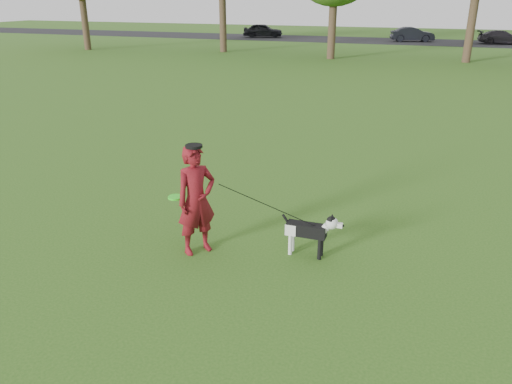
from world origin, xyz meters
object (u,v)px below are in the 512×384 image
at_px(man, 196,200).
at_px(car_right, 502,37).
at_px(car_mid, 412,34).
at_px(dog, 311,229).
at_px(car_left, 263,30).

relative_size(man, car_right, 0.47).
relative_size(car_mid, car_right, 0.98).
bearing_deg(dog, car_mid, 91.46).
bearing_deg(car_mid, man, 163.29).
height_order(dog, car_left, car_left).
distance_m(dog, car_right, 40.33).
distance_m(car_left, car_right, 20.58).
bearing_deg(car_right, car_mid, 81.67).
relative_size(man, car_mid, 0.48).
relative_size(man, dog, 1.79).
bearing_deg(man, car_right, 26.93).
distance_m(man, dog, 1.80).
height_order(car_mid, car_right, car_mid).
relative_size(dog, car_mid, 0.27).
relative_size(man, car_left, 0.47).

